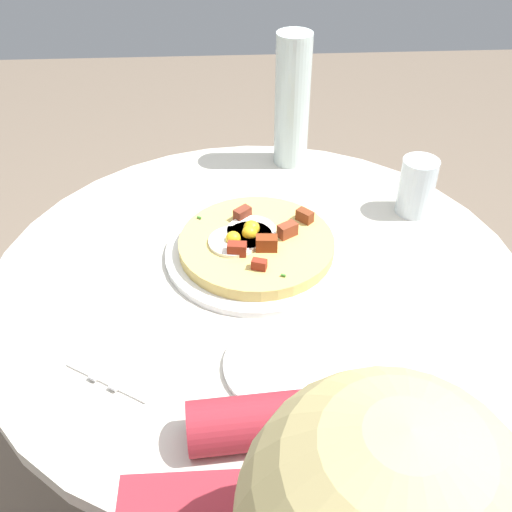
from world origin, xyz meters
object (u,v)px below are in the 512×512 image
object	(u,v)px
bread_plate	(284,365)
water_glass	(417,187)
fork	(132,338)
water_bottle	(292,101)
breakfast_pizza	(253,243)
salt_shaker	(277,494)
pizza_plate	(254,252)
knife	(151,346)
dining_table	(258,346)

from	to	relation	value
bread_plate	water_glass	xyz separation A→B (m)	(-0.28, -0.38, 0.05)
fork	water_glass	distance (m)	0.60
water_glass	water_bottle	bearing A→B (deg)	-43.38
breakfast_pizza	salt_shaker	size ratio (longest dim) A/B	4.77
pizza_plate	fork	world-z (taller)	pizza_plate
fork	salt_shaker	size ratio (longest dim) A/B	3.18
bread_plate	knife	size ratio (longest dim) A/B	0.96
bread_plate	salt_shaker	distance (m)	0.21
dining_table	salt_shaker	distance (m)	0.46
bread_plate	water_bottle	world-z (taller)	water_bottle
fork	water_bottle	world-z (taller)	water_bottle
fork	knife	xyz separation A→B (m)	(-0.03, 0.02, 0.00)
pizza_plate	fork	size ratio (longest dim) A/B	1.77
fork	knife	size ratio (longest dim) A/B	1.00
dining_table	salt_shaker	bearing A→B (deg)	89.49
water_bottle	salt_shaker	world-z (taller)	water_bottle
breakfast_pizza	fork	xyz separation A→B (m)	(0.19, 0.20, -0.02)
knife	water_bottle	xyz separation A→B (m)	(-0.26, -0.54, 0.13)
pizza_plate	water_glass	distance (m)	0.34
pizza_plate	water_glass	xyz separation A→B (m)	(-0.31, -0.12, 0.05)
fork	water_glass	bearing A→B (deg)	153.76
water_glass	dining_table	bearing A→B (deg)	29.59
fork	bread_plate	bearing A→B (deg)	105.62
dining_table	fork	size ratio (longest dim) A/B	5.05
dining_table	water_glass	xyz separation A→B (m)	(-0.31, -0.18, 0.23)
fork	breakfast_pizza	bearing A→B (deg)	167.50
knife	water_bottle	distance (m)	0.61
fork	knife	distance (m)	0.04
dining_table	pizza_plate	world-z (taller)	pizza_plate
dining_table	fork	xyz separation A→B (m)	(0.20, 0.14, 0.18)
breakfast_pizza	water_bottle	xyz separation A→B (m)	(-0.10, -0.32, 0.11)
water_glass	water_bottle	size ratio (longest dim) A/B	0.40
salt_shaker	fork	bearing A→B (deg)	-54.72
breakfast_pizza	water_bottle	distance (m)	0.36
pizza_plate	water_glass	world-z (taller)	water_glass
salt_shaker	bread_plate	bearing A→B (deg)	-97.61
dining_table	knife	distance (m)	0.29
breakfast_pizza	salt_shaker	world-z (taller)	breakfast_pizza
water_glass	water_bottle	xyz separation A→B (m)	(0.22, -0.21, 0.08)
knife	salt_shaker	xyz separation A→B (m)	(-0.16, 0.25, 0.02)
breakfast_pizza	water_glass	distance (m)	0.34
fork	water_bottle	xyz separation A→B (m)	(-0.29, -0.52, 0.13)
bread_plate	knife	xyz separation A→B (m)	(0.19, -0.05, 0.00)
dining_table	pizza_plate	xyz separation A→B (m)	(0.00, -0.06, 0.18)
bread_plate	water_bottle	size ratio (longest dim) A/B	0.62
fork	water_glass	xyz separation A→B (m)	(-0.51, -0.31, 0.05)
dining_table	breakfast_pizza	size ratio (longest dim) A/B	3.36
water_bottle	salt_shaker	size ratio (longest dim) A/B	4.90
breakfast_pizza	water_bottle	world-z (taller)	water_bottle
dining_table	water_glass	size ratio (longest dim) A/B	8.16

